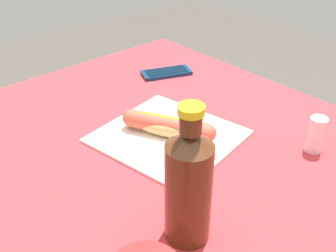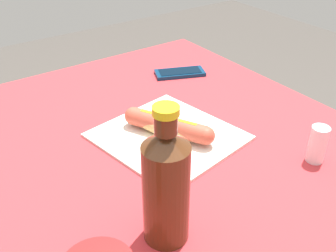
# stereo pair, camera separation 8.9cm
# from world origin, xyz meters

# --- Properties ---
(dining_table) EXTENTS (1.14, 0.86, 0.76)m
(dining_table) POSITION_xyz_m (0.00, 0.00, 0.62)
(dining_table) COLOR brown
(dining_table) RESTS_ON ground
(paper_wrapper) EXTENTS (0.32, 0.31, 0.01)m
(paper_wrapper) POSITION_xyz_m (0.08, -0.02, 0.77)
(paper_wrapper) COLOR silver
(paper_wrapper) RESTS_ON dining_table
(hot_dog) EXTENTS (0.20, 0.12, 0.05)m
(hot_dog) POSITION_xyz_m (0.08, -0.02, 0.79)
(hot_dog) COLOR tan
(hot_dog) RESTS_ON paper_wrapper
(cell_phone) EXTENTS (0.11, 0.16, 0.01)m
(cell_phone) POSITION_xyz_m (0.33, -0.24, 0.77)
(cell_phone) COLOR #0A2D4C
(cell_phone) RESTS_ON dining_table
(soda_bottle) EXTENTS (0.07, 0.07, 0.24)m
(soda_bottle) POSITION_xyz_m (-0.15, 0.15, 0.87)
(soda_bottle) COLOR #4C2814
(soda_bottle) RESTS_ON dining_table
(salt_shaker) EXTENTS (0.04, 0.04, 0.08)m
(salt_shaker) POSITION_xyz_m (-0.16, -0.21, 0.80)
(salt_shaker) COLOR silver
(salt_shaker) RESTS_ON dining_table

